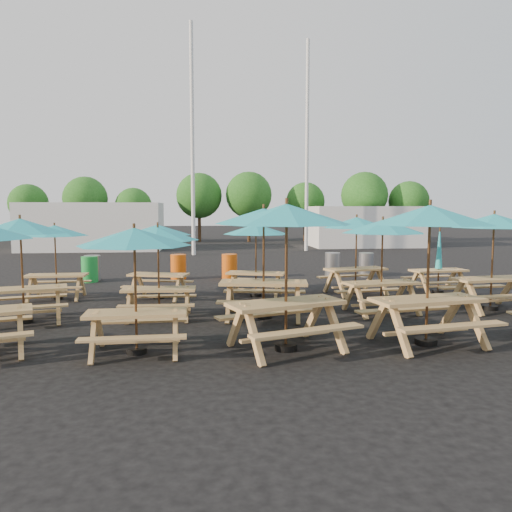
{
  "coord_description": "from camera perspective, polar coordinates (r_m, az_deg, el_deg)",
  "views": [
    {
      "loc": [
        -1.51,
        -12.61,
        2.45
      ],
      "look_at": [
        0.0,
        1.5,
        1.1
      ],
      "focal_mm": 35.0,
      "sensor_mm": 36.0,
      "label": 1
    }
  ],
  "objects": [
    {
      "name": "ground",
      "position": [
        12.93,
        0.71,
        -5.49
      ],
      "size": [
        120.0,
        120.0,
        0.0
      ],
      "primitive_type": "plane",
      "color": "black",
      "rests_on": "ground"
    },
    {
      "name": "picnic_unit_1",
      "position": [
        11.69,
        -25.33,
        2.48
      ],
      "size": [
        2.46,
        2.46,
        2.26
      ],
      "rotation": [
        0.0,
        0.0,
        0.27
      ],
      "color": "#A47A49",
      "rests_on": "ground"
    },
    {
      "name": "picnic_unit_2",
      "position": [
        14.45,
        -22.02,
        2.26
      ],
      "size": [
        1.82,
        1.82,
        2.03
      ],
      "rotation": [
        0.0,
        0.0,
        0.02
      ],
      "color": "#A47A49",
      "rests_on": "ground"
    },
    {
      "name": "picnic_unit_3",
      "position": [
        8.53,
        -13.73,
        1.31
      ],
      "size": [
        1.96,
        1.96,
        2.15
      ],
      "rotation": [
        0.0,
        0.0,
        0.03
      ],
      "color": "#A47A49",
      "rests_on": "ground"
    },
    {
      "name": "picnic_unit_4",
      "position": [
        11.2,
        -11.15,
        1.91
      ],
      "size": [
        1.86,
        1.86,
        2.06
      ],
      "rotation": [
        0.0,
        0.0,
        -0.02
      ],
      "color": "#A47A49",
      "rests_on": "ground"
    },
    {
      "name": "picnic_unit_5",
      "position": [
        13.76,
        -11.17,
        2.45
      ],
      "size": [
        2.21,
        2.21,
        2.04
      ],
      "rotation": [
        0.0,
        0.0,
        -0.27
      ],
      "color": "#A47A49",
      "rests_on": "ground"
    },
    {
      "name": "picnic_unit_6",
      "position": [
        8.5,
        3.5,
        3.79
      ],
      "size": [
        2.87,
        2.87,
        2.56
      ],
      "rotation": [
        0.0,
        0.0,
        0.33
      ],
      "color": "#A47A49",
      "rests_on": "ground"
    },
    {
      "name": "picnic_unit_7",
      "position": [
        11.04,
        0.88,
        3.83
      ],
      "size": [
        2.5,
        2.5,
        2.48
      ],
      "rotation": [
        0.0,
        0.0,
        -0.15
      ],
      "color": "#A47A49",
      "rests_on": "ground"
    },
    {
      "name": "picnic_unit_8",
      "position": [
        13.8,
        -0.01,
        2.61
      ],
      "size": [
        2.25,
        2.25,
        2.05
      ],
      "rotation": [
        0.0,
        0.0,
        -0.29
      ],
      "color": "#A47A49",
      "rests_on": "ground"
    },
    {
      "name": "picnic_unit_9",
      "position": [
        9.36,
        19.24,
        3.55
      ],
      "size": [
        2.59,
        2.59,
        2.54
      ],
      "rotation": [
        0.0,
        0.0,
        0.17
      ],
      "color": "#A47A49",
      "rests_on": "ground"
    },
    {
      "name": "picnic_unit_10",
      "position": [
        11.95,
        14.27,
        2.68
      ],
      "size": [
        2.23,
        2.23,
        2.21
      ],
      "rotation": [
        0.0,
        0.0,
        0.16
      ],
      "color": "#A47A49",
      "rests_on": "ground"
    },
    {
      "name": "picnic_unit_11",
      "position": [
        14.52,
        11.42,
        3.26
      ],
      "size": [
        2.38,
        2.38,
        2.23
      ],
      "rotation": [
        0.0,
        0.0,
        0.24
      ],
      "color": "#A47A49",
      "rests_on": "ground"
    },
    {
      "name": "picnic_unit_13",
      "position": [
        13.23,
        25.54,
        3.07
      ],
      "size": [
        2.32,
        2.32,
        2.35
      ],
      "rotation": [
        0.0,
        0.0,
        0.13
      ],
      "color": "#A47A49",
      "rests_on": "ground"
    },
    {
      "name": "picnic_unit_14",
      "position": [
        15.38,
        20.16,
        -0.88
      ],
      "size": [
        1.8,
        1.62,
        2.06
      ],
      "rotation": [
        0.0,
        0.0,
        0.14
      ],
      "color": "#A47A49",
      "rests_on": "ground"
    },
    {
      "name": "waste_bin_0",
      "position": [
        17.93,
        -18.18,
        -1.3
      ],
      "size": [
        0.54,
        0.54,
        0.86
      ],
      "primitive_type": "cylinder",
      "color": "gray",
      "rests_on": "ground"
    },
    {
      "name": "waste_bin_1",
      "position": [
        17.58,
        -18.47,
        -1.44
      ],
      "size": [
        0.54,
        0.54,
        0.86
      ],
      "primitive_type": "cylinder",
      "color": "green",
      "rests_on": "ground"
    },
    {
      "name": "waste_bin_2",
      "position": [
        17.59,
        -8.86,
        -1.22
      ],
      "size": [
        0.54,
        0.54,
        0.86
      ],
      "primitive_type": "cylinder",
      "color": "#DC560C",
      "rests_on": "ground"
    },
    {
      "name": "waste_bin_3",
      "position": [
        17.54,
        -3.04,
        -1.18
      ],
      "size": [
        0.54,
        0.54,
        0.86
      ],
      "primitive_type": "cylinder",
      "color": "#DC560C",
      "rests_on": "ground"
    },
    {
      "name": "waste_bin_4",
      "position": [
        18.27,
        8.73,
        -0.97
      ],
      "size": [
        0.54,
        0.54,
        0.86
      ],
      "primitive_type": "cylinder",
      "color": "gray",
      "rests_on": "ground"
    },
    {
      "name": "waste_bin_5",
      "position": [
        18.43,
        12.48,
        -0.98
      ],
      "size": [
        0.54,
        0.54,
        0.86
      ],
      "primitive_type": "cylinder",
      "color": "gray",
      "rests_on": "ground"
    },
    {
      "name": "mast_0",
      "position": [
        26.85,
        -7.28,
        12.99
      ],
      "size": [
        0.2,
        0.2,
        12.0
      ],
      "primitive_type": "cylinder",
      "color": "silver",
      "rests_on": "ground"
    },
    {
      "name": "mast_1",
      "position": [
        29.44,
        5.86,
        12.33
      ],
      "size": [
        0.2,
        0.2,
        12.0
      ],
      "primitive_type": "cylinder",
      "color": "silver",
      "rests_on": "ground"
    },
    {
      "name": "event_tent_0",
      "position": [
        31.3,
        -18.09,
        3.24
      ],
      "size": [
        8.0,
        4.0,
        2.8
      ],
      "primitive_type": "cube",
      "color": "silver",
      "rests_on": "ground"
    },
    {
      "name": "event_tent_1",
      "position": [
        33.33,
        12.31,
        3.33
      ],
      "size": [
        7.0,
        4.0,
        2.6
      ],
      "primitive_type": "cube",
      "color": "silver",
      "rests_on": "ground"
    },
    {
      "name": "tree_0",
      "position": [
        39.89,
        -24.58,
        5.48
      ],
      "size": [
        2.8,
        2.8,
        4.24
      ],
      "color": "#382314",
      "rests_on": "ground"
    },
    {
      "name": "tree_1",
      "position": [
        37.43,
        -18.92,
        6.21
      ],
      "size": [
        3.11,
        3.11,
        4.72
      ],
      "color": "#382314",
      "rests_on": "ground"
    },
    {
      "name": "tree_2",
      "position": [
        36.59,
        -13.83,
        5.55
      ],
      "size": [
        2.59,
        2.59,
        3.93
      ],
      "color": "#382314",
      "rests_on": "ground"
    },
    {
      "name": "tree_3",
      "position": [
        37.33,
        -6.52,
        6.86
      ],
      "size": [
        3.36,
        3.36,
        5.09
      ],
      "color": "#382314",
      "rests_on": "ground"
    },
    {
      "name": "tree_4",
      "position": [
        37.03,
        -0.82,
        6.99
      ],
      "size": [
        3.41,
        3.41,
        5.17
      ],
      "color": "#382314",
      "rests_on": "ground"
    },
    {
      "name": "tree_5",
      "position": [
        38.08,
        5.65,
        6.19
      ],
      "size": [
        2.94,
        2.94,
        4.45
      ],
      "color": "#382314",
      "rests_on": "ground"
    },
    {
      "name": "tree_6",
      "position": [
        37.4,
        12.29,
        6.8
      ],
      "size": [
        3.38,
        3.38,
        5.13
      ],
      "color": "#382314",
      "rests_on": "ground"
    },
    {
      "name": "tree_7",
      "position": [
        38.62,
        17.07,
        5.99
      ],
      "size": [
        2.95,
        2.95,
        4.48
      ],
      "color": "#382314",
      "rests_on": "ground"
    }
  ]
}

